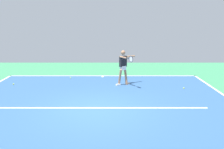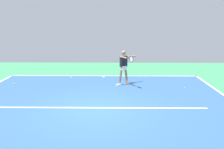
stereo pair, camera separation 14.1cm
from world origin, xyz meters
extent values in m
plane|color=#388456|center=(0.00, 0.00, 0.00)|extent=(20.09, 20.09, 0.00)
cube|color=#2D5484|center=(0.00, 0.00, 0.00)|extent=(10.72, 11.12, 0.00)
cube|color=white|center=(0.00, -5.51, 0.00)|extent=(10.72, 0.10, 0.01)
cube|color=white|center=(0.00, -0.17, 0.00)|extent=(8.04, 0.10, 0.01)
cube|color=white|center=(0.00, -5.31, 0.00)|extent=(0.10, 0.30, 0.01)
cylinder|color=#9E7051|center=(-1.22, -3.60, 0.39)|extent=(0.25, 0.31, 0.81)
cube|color=white|center=(-1.30, -3.65, 0.04)|extent=(0.26, 0.21, 0.07)
cylinder|color=#9E7051|center=(-0.92, -3.41, 0.39)|extent=(0.25, 0.31, 0.81)
cube|color=white|center=(-0.84, -3.36, 0.04)|extent=(0.26, 0.21, 0.07)
cube|color=white|center=(-1.07, -3.51, 0.85)|extent=(0.32, 0.30, 0.20)
cube|color=black|center=(-1.07, -3.51, 1.17)|extent=(0.38, 0.33, 0.53)
sphere|color=#9E7051|center=(-1.07, -3.51, 1.60)|extent=(0.21, 0.21, 0.21)
cylinder|color=#9E7051|center=(-1.44, -3.74, 1.38)|extent=(0.49, 0.35, 0.08)
cylinder|color=#9E7051|center=(-1.07, -3.19, 1.41)|extent=(0.35, 0.49, 0.08)
cylinder|color=black|center=(-1.26, -2.88, 1.41)|extent=(0.14, 0.20, 0.03)
torus|color=black|center=(-1.39, -2.67, 1.41)|extent=(0.18, 0.26, 0.29)
cylinder|color=silver|center=(-1.39, -2.67, 1.41)|extent=(0.13, 0.21, 0.25)
sphere|color=#C6E53D|center=(1.75, -4.86, 0.03)|extent=(0.07, 0.07, 0.07)
sphere|color=#CCE033|center=(4.35, -3.49, 0.03)|extent=(0.07, 0.07, 0.07)
sphere|color=#CCE033|center=(-3.89, -2.75, 0.03)|extent=(0.07, 0.07, 0.07)
camera|label=1|loc=(-0.54, 8.38, 3.12)|focal=39.73mm
camera|label=2|loc=(-0.68, 8.38, 3.12)|focal=39.73mm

